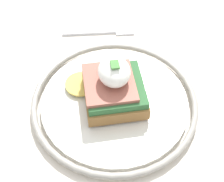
{
  "coord_description": "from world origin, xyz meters",
  "views": [
    {
      "loc": [
        0.26,
        -0.05,
        1.15
      ],
      "look_at": [
        -0.04,
        -0.0,
        0.79
      ],
      "focal_mm": 50.0,
      "sensor_mm": 36.0,
      "label": 1
    }
  ],
  "objects": [
    {
      "name": "dining_table",
      "position": [
        0.0,
        0.0,
        0.6
      ],
      "size": [
        0.82,
        0.66,
        0.75
      ],
      "color": "beige",
      "rests_on": "ground_plane"
    },
    {
      "name": "plate",
      "position": [
        -0.04,
        -0.0,
        0.76
      ],
      "size": [
        0.26,
        0.26,
        0.02
      ],
      "color": "silver",
      "rests_on": "dining_table"
    },
    {
      "name": "sandwich",
      "position": [
        -0.04,
        -0.0,
        0.79
      ],
      "size": [
        0.11,
        0.12,
        0.08
      ],
      "color": "olive",
      "rests_on": "plate"
    },
    {
      "name": "fork",
      "position": [
        -0.21,
        0.0,
        0.75
      ],
      "size": [
        0.03,
        0.14,
        0.0
      ],
      "color": "silver",
      "rests_on": "dining_table"
    }
  ]
}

